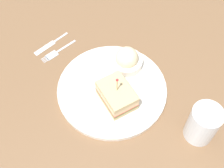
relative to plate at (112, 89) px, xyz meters
The scene contains 7 objects.
ground_plane 1.63cm from the plate, ahead, with size 110.50×110.50×2.00cm, color brown.
plate is the anchor object (origin of this frame).
sandwich_half_center 5.01cm from the plate, 12.27° to the left, with size 11.90×10.47×9.75cm.
coleslaw_bowl 9.18cm from the plate, 146.54° to the left, with size 8.75×8.75×6.30cm.
drink_glass 24.86cm from the plate, 53.90° to the left, with size 7.24×7.24×10.44cm.
fork 21.04cm from the plate, 133.71° to the right, with size 7.79×10.33×0.35cm.
knife 24.63cm from the plate, 136.72° to the right, with size 8.27×10.14×0.35cm.
Camera 1 is at (42.93, -4.36, 69.38)cm, focal length 48.59 mm.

